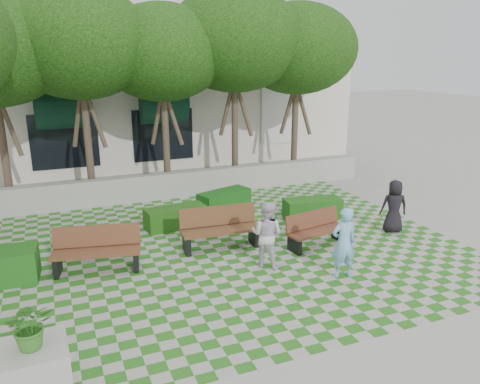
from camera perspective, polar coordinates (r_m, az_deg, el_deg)
name	(u,v)px	position (r m, az deg, el deg)	size (l,w,h in m)	color
ground	(245,265)	(11.51, 0.56, -8.94)	(90.00, 90.00, 0.00)	gray
lawn	(230,250)	(12.35, -1.27, -7.08)	(12.00, 12.00, 0.00)	#2B721E
retaining_wall	(177,185)	(16.89, -7.68, 0.90)	(15.00, 0.36, 0.90)	#9E9B93
bench_east	(316,230)	(12.64, 9.26, -4.60)	(1.83, 0.88, 0.92)	#582F1E
bench_mid	(220,229)	(12.35, -2.46, -4.50)	(2.11, 0.83, 1.09)	#53331C
bench_west	(97,250)	(11.56, -17.06, -6.82)	(2.11, 1.07, 1.06)	brown
hedge_east	(312,208)	(14.78, 8.83, -1.99)	(1.77, 0.71, 0.62)	#194C14
hedge_midright	(224,200)	(15.44, -1.93, -0.99)	(1.77, 0.71, 0.62)	#134914
hedge_midleft	(176,217)	(13.95, -7.85, -3.08)	(1.77, 0.71, 0.62)	#1B4813
planter_front	(36,362)	(7.78, -23.64, -18.46)	(0.94, 0.94, 1.62)	#9E9B93
person_blue	(344,243)	(10.89, 12.53, -6.06)	(0.61, 0.40, 1.68)	#7EB9E6
person_dark	(394,206)	(14.05, 18.26, -1.67)	(0.75, 0.49, 1.53)	black
person_white	(267,234)	(11.20, 3.28, -5.18)	(0.79, 0.61, 1.62)	silver
tree_row	(115,46)	(15.68, -15.00, 16.81)	(17.70, 13.40, 7.41)	#47382B
building	(153,104)	(24.29, -10.62, 10.46)	(18.00, 8.92, 5.15)	silver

